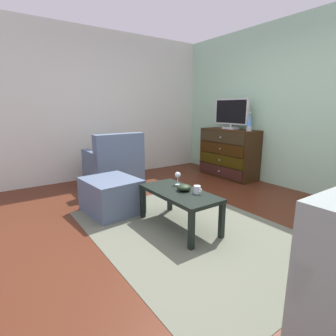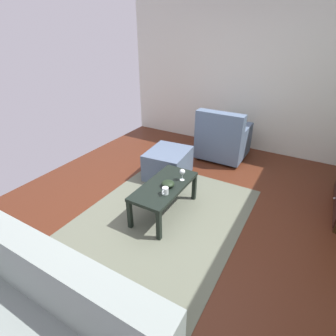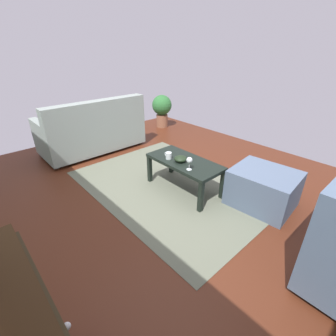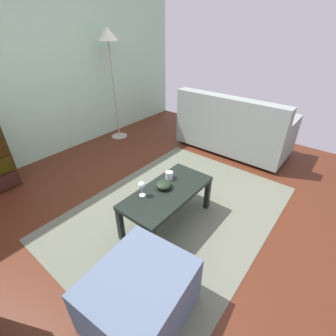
# 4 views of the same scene
# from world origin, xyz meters

# --- Properties ---
(ground_plane) EXTENTS (5.84, 4.91, 0.05)m
(ground_plane) POSITION_xyz_m (0.00, 0.00, -0.03)
(ground_plane) COLOR #4F2314
(area_rug) EXTENTS (2.60, 1.90, 0.01)m
(area_rug) POSITION_xyz_m (0.20, -0.20, 0.00)
(area_rug) COLOR #616654
(area_rug) RESTS_ON ground_plane
(coffee_table) EXTENTS (0.98, 0.47, 0.42)m
(coffee_table) POSITION_xyz_m (0.01, -0.23, 0.36)
(coffee_table) COLOR black
(coffee_table) RESTS_ON ground_plane
(wine_glass) EXTENTS (0.07, 0.07, 0.16)m
(wine_glass) POSITION_xyz_m (-0.19, -0.10, 0.54)
(wine_glass) COLOR silver
(wine_glass) RESTS_ON coffee_table
(mug) EXTENTS (0.11, 0.08, 0.09)m
(mug) POSITION_xyz_m (0.19, -0.12, 0.46)
(mug) COLOR silver
(mug) RESTS_ON coffee_table
(bowl_decorative) EXTENTS (0.16, 0.16, 0.07)m
(bowl_decorative) POSITION_xyz_m (0.03, -0.18, 0.46)
(bowl_decorative) COLOR black
(bowl_decorative) RESTS_ON coffee_table
(couch_large) EXTENTS (0.85, 1.71, 0.93)m
(couch_large) POSITION_xyz_m (2.01, 0.02, 0.36)
(couch_large) COLOR #332319
(couch_large) RESTS_ON ground_plane
(ottoman) EXTENTS (0.75, 0.66, 0.44)m
(ottoman) POSITION_xyz_m (-0.84, -0.68, 0.22)
(ottoman) COLOR slate
(ottoman) RESTS_ON ground_plane
(potted_plant) EXTENTS (0.44, 0.44, 0.72)m
(potted_plant) POSITION_xyz_m (2.27, -1.81, 0.43)
(potted_plant) COLOR brown
(potted_plant) RESTS_ON ground_plane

